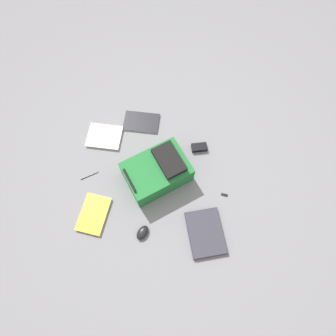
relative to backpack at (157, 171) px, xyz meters
name	(u,v)px	position (x,y,z in m)	size (l,w,h in m)	color
ground_plane	(163,173)	(-0.03, 0.04, -0.09)	(3.87, 3.87, 0.00)	slate
backpack	(157,171)	(0.00, 0.00, 0.00)	(0.48, 0.52, 0.21)	#1E662D
laptop	(206,233)	(0.37, 0.36, -0.08)	(0.36, 0.30, 0.03)	#24242C
book_blue	(94,214)	(0.32, -0.41, -0.08)	(0.29, 0.21, 0.02)	silver
book_comic	(105,137)	(-0.28, -0.44, -0.08)	(0.21, 0.26, 0.02)	silver
book_manual	(141,122)	(-0.43, -0.17, -0.08)	(0.18, 0.28, 0.01)	silver
computer_mouse	(143,233)	(0.41, -0.06, -0.07)	(0.06, 0.10, 0.04)	black
power_brick	(199,147)	(-0.25, 0.28, -0.07)	(0.06, 0.11, 0.03)	black
pen_black	(90,176)	(0.04, -0.49, -0.09)	(0.01, 0.01, 0.13)	black
usb_stick	(224,195)	(0.10, 0.48, -0.09)	(0.02, 0.05, 0.01)	black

